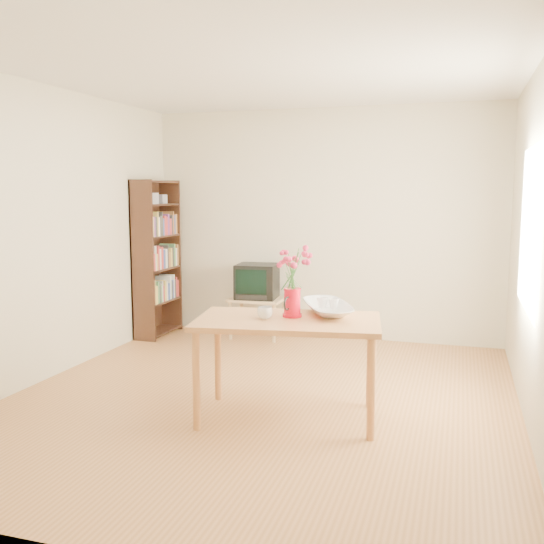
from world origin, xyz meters
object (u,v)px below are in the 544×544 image
(table, at_px, (288,331))
(television, at_px, (257,281))
(pitcher, at_px, (292,304))
(mug, at_px, (265,313))
(bowl, at_px, (328,284))

(table, height_order, television, television)
(table, distance_m, pitcher, 0.20)
(mug, distance_m, television, 2.53)
(mug, bearing_deg, table, -174.99)
(table, height_order, pitcher, pitcher)
(table, height_order, bowl, bowl)
(table, bearing_deg, mug, -170.87)
(bowl, height_order, television, bowl)
(mug, relative_size, television, 0.23)
(table, xyz_separation_m, pitcher, (0.01, 0.08, 0.19))
(bowl, relative_size, television, 0.98)
(mug, xyz_separation_m, bowl, (0.39, 0.35, 0.18))
(table, distance_m, mug, 0.21)
(table, bearing_deg, pitcher, 75.00)
(pitcher, bearing_deg, mug, -129.25)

